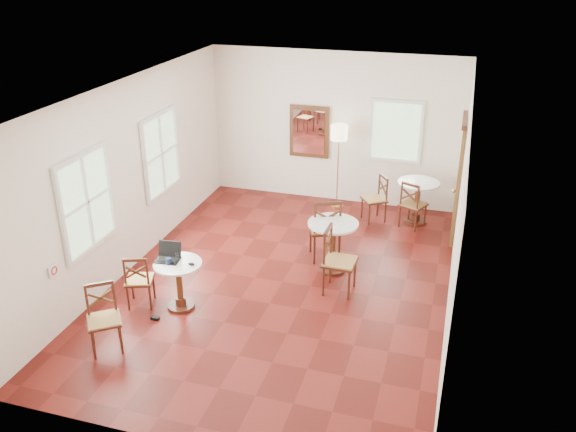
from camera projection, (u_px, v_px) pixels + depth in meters
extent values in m
plane|color=#601410|center=(283.00, 282.00, 9.37)|extent=(7.00, 7.00, 0.00)
cube|color=white|center=(334.00, 128.00, 11.80)|extent=(5.00, 0.02, 3.00)
cube|color=white|center=(174.00, 327.00, 5.70)|extent=(5.00, 0.02, 3.00)
cube|color=white|center=(130.00, 176.00, 9.40)|extent=(0.02, 7.00, 3.00)
cube|color=white|center=(459.00, 213.00, 8.10)|extent=(0.02, 7.00, 3.00)
cube|color=white|center=(282.00, 91.00, 8.13)|extent=(5.00, 7.00, 0.02)
cube|color=brown|center=(458.00, 182.00, 10.39)|extent=(0.06, 0.90, 2.10)
cube|color=#471E11|center=(465.00, 120.00, 9.94)|extent=(0.08, 1.02, 0.08)
sphere|color=#BF8C3F|center=(454.00, 191.00, 10.15)|extent=(0.07, 0.07, 0.07)
cube|color=#542D16|center=(309.00, 132.00, 11.94)|extent=(0.80, 0.05, 1.05)
cube|color=white|center=(309.00, 132.00, 11.91)|extent=(0.64, 0.02, 0.88)
cube|color=white|center=(53.00, 270.00, 7.79)|extent=(0.02, 0.16, 0.16)
torus|color=red|center=(54.00, 271.00, 7.79)|extent=(0.02, 0.12, 0.12)
cube|color=white|center=(87.00, 202.00, 8.33)|extent=(0.06, 1.22, 1.42)
cube|color=white|center=(161.00, 153.00, 10.24)|extent=(0.06, 1.22, 1.42)
cube|color=white|center=(396.00, 131.00, 11.45)|extent=(1.02, 0.06, 1.22)
cylinder|color=#471E11|center=(181.00, 305.00, 8.73)|extent=(0.39, 0.39, 0.04)
cylinder|color=#471E11|center=(181.00, 301.00, 8.69)|extent=(0.16, 0.16, 0.12)
cylinder|color=#542D16|center=(179.00, 283.00, 8.57)|extent=(0.09, 0.09, 0.59)
cylinder|color=#471E11|center=(178.00, 267.00, 8.46)|extent=(0.14, 0.14, 0.06)
cylinder|color=white|center=(178.00, 264.00, 8.44)|extent=(0.69, 0.69, 0.03)
cylinder|color=#471E11|center=(332.00, 268.00, 9.71)|extent=(0.46, 0.46, 0.05)
cylinder|color=#471E11|center=(332.00, 264.00, 9.67)|extent=(0.18, 0.18, 0.14)
cylinder|color=#542D16|center=(332.00, 245.00, 9.53)|extent=(0.10, 0.10, 0.68)
cylinder|color=#471E11|center=(333.00, 227.00, 9.40)|extent=(0.16, 0.16, 0.07)
cylinder|color=white|center=(333.00, 224.00, 9.38)|extent=(0.80, 0.80, 0.03)
cylinder|color=#471E11|center=(415.00, 221.00, 11.38)|extent=(0.44, 0.44, 0.04)
cylinder|color=#471E11|center=(415.00, 217.00, 11.34)|extent=(0.18, 0.18, 0.13)
cylinder|color=#542D16|center=(417.00, 201.00, 11.20)|extent=(0.10, 0.10, 0.66)
cylinder|color=#471E11|center=(419.00, 185.00, 11.07)|extent=(0.15, 0.15, 0.07)
cylinder|color=white|center=(419.00, 183.00, 11.05)|extent=(0.77, 0.77, 0.03)
cylinder|color=#471E11|center=(154.00, 286.00, 8.87)|extent=(0.03, 0.03, 0.39)
cylinder|color=#471E11|center=(150.00, 298.00, 8.58)|extent=(0.03, 0.03, 0.39)
cylinder|color=#471E11|center=(132.00, 287.00, 8.86)|extent=(0.03, 0.03, 0.39)
cylinder|color=#471E11|center=(128.00, 298.00, 8.57)|extent=(0.03, 0.03, 0.39)
cube|color=#471E11|center=(140.00, 280.00, 8.64)|extent=(0.49, 0.49, 0.03)
cube|color=#A87C44|center=(140.00, 279.00, 8.63)|extent=(0.47, 0.47, 0.04)
cylinder|color=#471E11|center=(147.00, 273.00, 8.41)|extent=(0.03, 0.03, 0.44)
cylinder|color=#471E11|center=(125.00, 273.00, 8.40)|extent=(0.03, 0.03, 0.44)
cube|color=#471E11|center=(134.00, 260.00, 8.32)|extent=(0.33, 0.14, 0.04)
cube|color=#542D16|center=(136.00, 272.00, 8.40)|extent=(0.28, 0.11, 0.19)
cube|color=#542D16|center=(136.00, 272.00, 8.40)|extent=(0.28, 0.11, 0.19)
cylinder|color=#471E11|center=(93.00, 345.00, 7.55)|extent=(0.03, 0.03, 0.42)
cylinder|color=#471E11|center=(92.00, 330.00, 7.84)|extent=(0.03, 0.03, 0.42)
cylinder|color=#471E11|center=(121.00, 340.00, 7.66)|extent=(0.03, 0.03, 0.42)
cylinder|color=#471E11|center=(118.00, 325.00, 7.95)|extent=(0.03, 0.03, 0.42)
cube|color=#471E11|center=(104.00, 321.00, 7.66)|extent=(0.58, 0.58, 0.03)
cube|color=#A87C44|center=(104.00, 320.00, 7.65)|extent=(0.55, 0.55, 0.04)
cylinder|color=#471E11|center=(87.00, 301.00, 7.66)|extent=(0.03, 0.03, 0.47)
cylinder|color=#471E11|center=(114.00, 296.00, 7.76)|extent=(0.03, 0.03, 0.47)
cube|color=#471E11|center=(99.00, 284.00, 7.62)|extent=(0.31, 0.24, 0.05)
cube|color=#542D16|center=(101.00, 298.00, 7.70)|extent=(0.26, 0.20, 0.21)
cube|color=#542D16|center=(101.00, 298.00, 7.70)|extent=(0.26, 0.20, 0.21)
cylinder|color=#471E11|center=(334.00, 237.00, 10.22)|extent=(0.04, 0.04, 0.52)
cylinder|color=#471E11|center=(339.00, 248.00, 9.85)|extent=(0.04, 0.04, 0.52)
cylinder|color=#471E11|center=(310.00, 238.00, 10.18)|extent=(0.04, 0.04, 0.52)
cylinder|color=#471E11|center=(314.00, 250.00, 9.80)|extent=(0.04, 0.04, 0.52)
cube|color=#471E11|center=(325.00, 229.00, 9.90)|extent=(0.66, 0.66, 0.03)
cube|color=#A87C44|center=(325.00, 228.00, 9.90)|extent=(0.63, 0.63, 0.05)
cylinder|color=#471E11|center=(340.00, 218.00, 9.62)|extent=(0.04, 0.04, 0.57)
cylinder|color=#471E11|center=(315.00, 219.00, 9.58)|extent=(0.04, 0.04, 0.57)
cube|color=#471E11|center=(328.00, 204.00, 9.49)|extent=(0.42, 0.21, 0.06)
cube|color=#542D16|center=(328.00, 218.00, 9.60)|extent=(0.35, 0.17, 0.25)
cube|color=#542D16|center=(328.00, 218.00, 9.60)|extent=(0.35, 0.17, 0.25)
cylinder|color=#471E11|center=(349.00, 285.00, 8.81)|extent=(0.04, 0.04, 0.49)
cylinder|color=#471E11|center=(323.00, 281.00, 8.92)|extent=(0.04, 0.04, 0.49)
cylinder|color=#471E11|center=(355.00, 273.00, 9.14)|extent=(0.04, 0.04, 0.49)
cylinder|color=#471E11|center=(330.00, 269.00, 9.26)|extent=(0.04, 0.04, 0.49)
cube|color=#471E11|center=(340.00, 262.00, 8.93)|extent=(0.49, 0.49, 0.03)
cube|color=#A87C44|center=(340.00, 261.00, 8.92)|extent=(0.47, 0.47, 0.04)
cylinder|color=#471E11|center=(324.00, 250.00, 8.71)|extent=(0.04, 0.04, 0.54)
cylinder|color=#471E11|center=(331.00, 239.00, 9.04)|extent=(0.04, 0.04, 0.54)
cube|color=#471E11|center=(328.00, 230.00, 8.77)|extent=(0.05, 0.41, 0.05)
cube|color=#542D16|center=(328.00, 244.00, 8.87)|extent=(0.04, 0.35, 0.24)
cube|color=#542D16|center=(328.00, 244.00, 8.87)|extent=(0.04, 0.35, 0.24)
cylinder|color=#471E11|center=(425.00, 215.00, 11.14)|extent=(0.03, 0.03, 0.43)
cylinder|color=#471E11|center=(416.00, 221.00, 10.91)|extent=(0.03, 0.03, 0.43)
cylinder|color=#471E11|center=(409.00, 211.00, 11.35)|extent=(0.03, 0.03, 0.43)
cylinder|color=#471E11|center=(399.00, 216.00, 11.11)|extent=(0.03, 0.03, 0.43)
cube|color=#471E11|center=(413.00, 205.00, 11.04)|extent=(0.55, 0.55, 0.03)
cube|color=#A87C44|center=(413.00, 204.00, 11.03)|extent=(0.53, 0.53, 0.04)
cylinder|color=#471E11|center=(418.00, 198.00, 10.72)|extent=(0.03, 0.03, 0.47)
cylinder|color=#471E11|center=(401.00, 194.00, 10.92)|extent=(0.03, 0.03, 0.47)
cube|color=#471E11|center=(411.00, 185.00, 10.73)|extent=(0.34, 0.18, 0.05)
cube|color=#542D16|center=(410.00, 196.00, 10.82)|extent=(0.29, 0.15, 0.21)
cube|color=#542D16|center=(410.00, 196.00, 10.82)|extent=(0.29, 0.15, 0.21)
cylinder|color=#471E11|center=(362.00, 208.00, 11.48)|extent=(0.03, 0.03, 0.42)
cylinder|color=#471E11|center=(378.00, 206.00, 11.57)|extent=(0.03, 0.03, 0.42)
cylinder|color=#471E11|center=(369.00, 215.00, 11.19)|extent=(0.03, 0.03, 0.42)
cylinder|color=#471E11|center=(385.00, 212.00, 11.28)|extent=(0.03, 0.03, 0.42)
cube|color=#471E11|center=(374.00, 200.00, 11.29)|extent=(0.56, 0.56, 0.03)
cube|color=#A87C44|center=(374.00, 199.00, 11.29)|extent=(0.54, 0.54, 0.04)
cylinder|color=#471E11|center=(379.00, 184.00, 11.39)|extent=(0.03, 0.03, 0.46)
cylinder|color=#471E11|center=(387.00, 191.00, 11.10)|extent=(0.03, 0.03, 0.46)
cube|color=#471E11|center=(384.00, 177.00, 11.16)|extent=(0.22, 0.31, 0.05)
cube|color=#542D16|center=(383.00, 187.00, 11.24)|extent=(0.19, 0.26, 0.20)
cube|color=#542D16|center=(383.00, 187.00, 11.24)|extent=(0.19, 0.26, 0.20)
cylinder|color=#BF8C3F|center=(336.00, 205.00, 12.07)|extent=(0.27, 0.27, 0.03)
cylinder|color=#BF8C3F|center=(338.00, 170.00, 11.76)|extent=(0.02, 0.02, 1.53)
cylinder|color=beige|center=(339.00, 132.00, 11.44)|extent=(0.33, 0.33, 0.29)
cube|color=black|center=(168.00, 260.00, 8.49)|extent=(0.36, 0.27, 0.02)
cube|color=black|center=(167.00, 259.00, 8.49)|extent=(0.29, 0.17, 0.00)
cube|color=black|center=(170.00, 249.00, 8.55)|extent=(0.34, 0.10, 0.23)
cube|color=silver|center=(170.00, 249.00, 8.55)|extent=(0.30, 0.08, 0.19)
ellipsoid|color=black|center=(191.00, 264.00, 8.37)|extent=(0.11, 0.09, 0.04)
cylinder|color=#101B35|center=(169.00, 261.00, 8.38)|extent=(0.08, 0.08, 0.10)
torus|color=#101B35|center=(172.00, 262.00, 8.37)|extent=(0.07, 0.01, 0.07)
cylinder|color=white|center=(176.00, 257.00, 8.47)|extent=(0.07, 0.07, 0.11)
cube|color=black|center=(155.00, 318.00, 8.43)|extent=(0.11, 0.07, 0.05)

